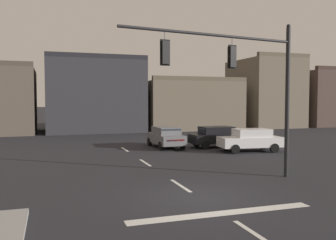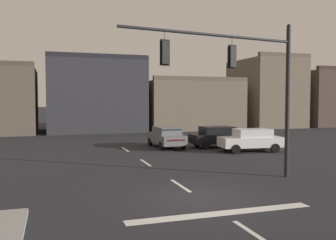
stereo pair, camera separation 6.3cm
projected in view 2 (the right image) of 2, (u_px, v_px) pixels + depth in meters
The scene contains 8 objects.
ground_plane at pixel (198, 197), 13.61m from camera, with size 400.00×400.00×0.00m, color #232328.
stop_bar_paint at pixel (222, 213), 11.71m from camera, with size 6.40×0.50×0.01m, color silver.
lane_centreline at pixel (180, 185), 15.51m from camera, with size 0.16×26.40×0.01m.
signal_mast_near_side at pixel (246, 74), 16.00m from camera, with size 8.38×1.35×7.20m.
car_lot_nearside at pixel (218, 136), 28.16m from camera, with size 4.47×1.95×1.61m.
car_lot_middle at pixel (166, 137), 27.90m from camera, with size 2.00×4.49×1.61m.
car_lot_farside at pixel (251, 140), 25.78m from camera, with size 4.59×2.29×1.61m.
building_row at pixel (173, 99), 46.34m from camera, with size 58.65×10.46×9.64m.
Camera 2 is at (-5.21, -12.43, 3.64)m, focal length 38.87 mm.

